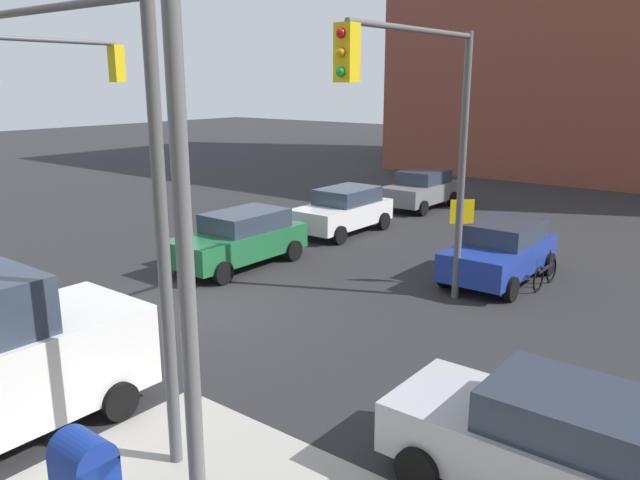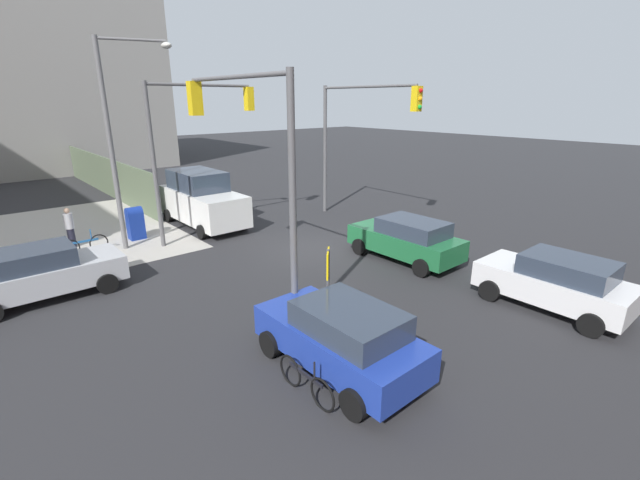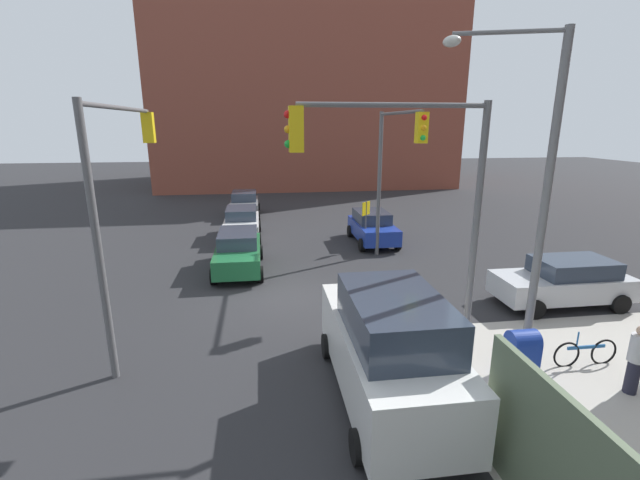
{
  "view_description": "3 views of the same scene",
  "coord_description": "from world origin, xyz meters",
  "px_view_note": "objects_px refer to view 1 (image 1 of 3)",
  "views": [
    {
      "loc": [
        9.52,
        11.1,
        5.37
      ],
      "look_at": [
        -3.44,
        0.94,
        1.17
      ],
      "focal_mm": 35.0,
      "sensor_mm": 36.0,
      "label": 1
    },
    {
      "loc": [
        -12.57,
        10.6,
        5.81
      ],
      "look_at": [
        -1.31,
        0.87,
        0.92
      ],
      "focal_mm": 24.0,
      "sensor_mm": 36.0,
      "label": 2
    },
    {
      "loc": [
        14.31,
        -0.82,
        5.96
      ],
      "look_at": [
        -1.99,
        1.44,
        1.5
      ],
      "focal_mm": 24.0,
      "sensor_mm": 36.0,
      "label": 3
    }
  ],
  "objects_px": {
    "traffic_signal_ne_corner": "(77,136)",
    "coupe_gray": "(421,189)",
    "hatchback_blue": "(501,251)",
    "street_lamp_corner": "(167,143)",
    "coupe_silver": "(564,446)",
    "traffic_signal_se_corner": "(1,111)",
    "bicycle_at_crosswalk": "(545,274)",
    "sedan_white": "(343,210)",
    "traffic_signal_nw_corner": "(425,118)",
    "hatchback_green": "(240,238)"
  },
  "relations": [
    {
      "from": "coupe_silver",
      "to": "hatchback_blue",
      "type": "xyz_separation_m",
      "value": [
        -8.62,
        -4.39,
        -0.0
      ]
    },
    {
      "from": "bicycle_at_crosswalk",
      "to": "street_lamp_corner",
      "type": "bearing_deg",
      "value": -2.65
    },
    {
      "from": "traffic_signal_se_corner",
      "to": "hatchback_green",
      "type": "height_order",
      "value": "traffic_signal_se_corner"
    },
    {
      "from": "traffic_signal_se_corner",
      "to": "coupe_silver",
      "type": "height_order",
      "value": "traffic_signal_se_corner"
    },
    {
      "from": "street_lamp_corner",
      "to": "traffic_signal_se_corner",
      "type": "bearing_deg",
      "value": -106.3
    },
    {
      "from": "street_lamp_corner",
      "to": "bicycle_at_crosswalk",
      "type": "height_order",
      "value": "street_lamp_corner"
    },
    {
      "from": "hatchback_blue",
      "to": "hatchback_green",
      "type": "bearing_deg",
      "value": -62.64
    },
    {
      "from": "sedan_white",
      "to": "hatchback_blue",
      "type": "height_order",
      "value": "same"
    },
    {
      "from": "traffic_signal_se_corner",
      "to": "coupe_silver",
      "type": "xyz_separation_m",
      "value": [
        -0.14,
        13.7,
        -3.82
      ]
    },
    {
      "from": "bicycle_at_crosswalk",
      "to": "traffic_signal_ne_corner",
      "type": "bearing_deg",
      "value": -16.41
    },
    {
      "from": "traffic_signal_ne_corner",
      "to": "bicycle_at_crosswalk",
      "type": "bearing_deg",
      "value": 163.59
    },
    {
      "from": "street_lamp_corner",
      "to": "hatchback_green",
      "type": "xyz_separation_m",
      "value": [
        -8.22,
        -7.31,
        -3.86
      ]
    },
    {
      "from": "sedan_white",
      "to": "bicycle_at_crosswalk",
      "type": "relative_size",
      "value": 2.33
    },
    {
      "from": "traffic_signal_nw_corner",
      "to": "hatchback_green",
      "type": "relative_size",
      "value": 1.5
    },
    {
      "from": "traffic_signal_nw_corner",
      "to": "coupe_silver",
      "type": "distance_m",
      "value": 7.55
    },
    {
      "from": "hatchback_green",
      "to": "traffic_signal_nw_corner",
      "type": "bearing_deg",
      "value": 84.51
    },
    {
      "from": "coupe_gray",
      "to": "hatchback_green",
      "type": "distance_m",
      "value": 11.11
    },
    {
      "from": "coupe_silver",
      "to": "hatchback_blue",
      "type": "height_order",
      "value": "same"
    },
    {
      "from": "hatchback_blue",
      "to": "coupe_gray",
      "type": "bearing_deg",
      "value": -138.54
    },
    {
      "from": "street_lamp_corner",
      "to": "hatchback_green",
      "type": "bearing_deg",
      "value": -138.37
    },
    {
      "from": "hatchback_blue",
      "to": "street_lamp_corner",
      "type": "bearing_deg",
      "value": 3.12
    },
    {
      "from": "bicycle_at_crosswalk",
      "to": "hatchback_green",
      "type": "bearing_deg",
      "value": -65.0
    },
    {
      "from": "hatchback_green",
      "to": "bicycle_at_crosswalk",
      "type": "relative_size",
      "value": 2.48
    },
    {
      "from": "coupe_gray",
      "to": "hatchback_blue",
      "type": "xyz_separation_m",
      "value": [
        7.66,
        6.77,
        0.0
      ]
    },
    {
      "from": "coupe_gray",
      "to": "coupe_silver",
      "type": "xyz_separation_m",
      "value": [
        16.28,
        11.16,
        0.0
      ]
    },
    {
      "from": "coupe_silver",
      "to": "coupe_gray",
      "type": "bearing_deg",
      "value": -145.59
    },
    {
      "from": "traffic_signal_ne_corner",
      "to": "coupe_gray",
      "type": "relative_size",
      "value": 1.65
    },
    {
      "from": "traffic_signal_se_corner",
      "to": "bicycle_at_crosswalk",
      "type": "xyz_separation_m",
      "value": [
        -8.98,
        10.5,
        -4.32
      ]
    },
    {
      "from": "traffic_signal_se_corner",
      "to": "coupe_gray",
      "type": "relative_size",
      "value": 1.65
    },
    {
      "from": "traffic_signal_nw_corner",
      "to": "hatchback_green",
      "type": "distance_m",
      "value": 7.42
    },
    {
      "from": "street_lamp_corner",
      "to": "hatchback_blue",
      "type": "bearing_deg",
      "value": -176.88
    },
    {
      "from": "coupe_gray",
      "to": "hatchback_blue",
      "type": "relative_size",
      "value": 0.96
    },
    {
      "from": "sedan_white",
      "to": "coupe_silver",
      "type": "bearing_deg",
      "value": 46.64
    },
    {
      "from": "traffic_signal_nw_corner",
      "to": "street_lamp_corner",
      "type": "distance_m",
      "value": 7.67
    },
    {
      "from": "coupe_gray",
      "to": "sedan_white",
      "type": "height_order",
      "value": "same"
    },
    {
      "from": "traffic_signal_nw_corner",
      "to": "sedan_white",
      "type": "xyz_separation_m",
      "value": [
        -5.94,
        -6.42,
        -3.77
      ]
    },
    {
      "from": "traffic_signal_ne_corner",
      "to": "street_lamp_corner",
      "type": "xyz_separation_m",
      "value": [
        0.58,
        2.78,
        0.11
      ]
    },
    {
      "from": "traffic_signal_nw_corner",
      "to": "traffic_signal_se_corner",
      "type": "height_order",
      "value": "same"
    },
    {
      "from": "traffic_signal_nw_corner",
      "to": "traffic_signal_se_corner",
      "type": "xyz_separation_m",
      "value": [
        4.7,
        -9.0,
        0.05
      ]
    },
    {
      "from": "hatchback_blue",
      "to": "bicycle_at_crosswalk",
      "type": "distance_m",
      "value": 1.3
    },
    {
      "from": "traffic_signal_nw_corner",
      "to": "sedan_white",
      "type": "height_order",
      "value": "traffic_signal_nw_corner"
    },
    {
      "from": "bicycle_at_crosswalk",
      "to": "traffic_signal_nw_corner",
      "type": "bearing_deg",
      "value": -19.33
    },
    {
      "from": "traffic_signal_ne_corner",
      "to": "coupe_gray",
      "type": "bearing_deg",
      "value": -166.13
    },
    {
      "from": "traffic_signal_nw_corner",
      "to": "coupe_silver",
      "type": "xyz_separation_m",
      "value": [
        4.56,
        4.7,
        -3.77
      ]
    },
    {
      "from": "sedan_white",
      "to": "bicycle_at_crosswalk",
      "type": "height_order",
      "value": "sedan_white"
    },
    {
      "from": "traffic_signal_se_corner",
      "to": "bicycle_at_crosswalk",
      "type": "distance_m",
      "value": 14.47
    },
    {
      "from": "traffic_signal_se_corner",
      "to": "bicycle_at_crosswalk",
      "type": "height_order",
      "value": "traffic_signal_se_corner"
    },
    {
      "from": "traffic_signal_se_corner",
      "to": "traffic_signal_ne_corner",
      "type": "relative_size",
      "value": 1.0
    },
    {
      "from": "street_lamp_corner",
      "to": "traffic_signal_ne_corner",
      "type": "bearing_deg",
      "value": -101.87
    },
    {
      "from": "traffic_signal_se_corner",
      "to": "sedan_white",
      "type": "xyz_separation_m",
      "value": [
        -10.64,
        2.58,
        -3.82
      ]
    }
  ]
}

